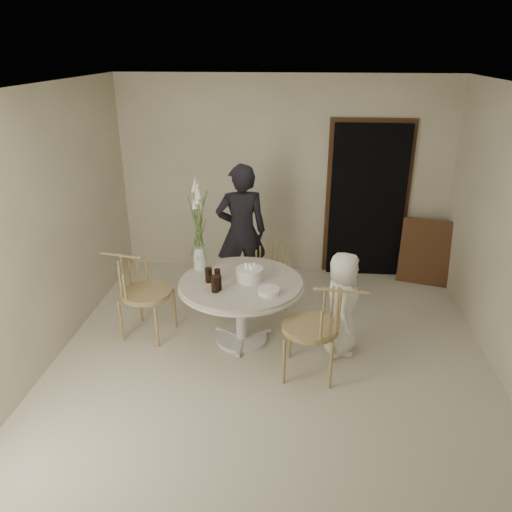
# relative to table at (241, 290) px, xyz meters

# --- Properties ---
(ground) EXTENTS (4.50, 4.50, 0.00)m
(ground) POSITION_rel_table_xyz_m (0.35, -0.25, -0.62)
(ground) COLOR beige
(ground) RESTS_ON ground
(room_shell) EXTENTS (4.50, 4.50, 4.50)m
(room_shell) POSITION_rel_table_xyz_m (0.35, -0.25, 1.00)
(room_shell) COLOR silver
(room_shell) RESTS_ON ground
(doorway) EXTENTS (1.00, 0.10, 2.10)m
(doorway) POSITION_rel_table_xyz_m (1.50, 1.94, 0.43)
(doorway) COLOR black
(doorway) RESTS_ON ground
(door_trim) EXTENTS (1.12, 0.03, 2.22)m
(door_trim) POSITION_rel_table_xyz_m (1.50, 1.98, 0.49)
(door_trim) COLOR brown
(door_trim) RESTS_ON ground
(table) EXTENTS (1.33, 1.33, 0.73)m
(table) POSITION_rel_table_xyz_m (0.00, 0.00, 0.00)
(table) COLOR silver
(table) RESTS_ON ground
(picture_frame) EXTENTS (0.69, 0.37, 0.88)m
(picture_frame) POSITION_rel_table_xyz_m (2.30, 1.70, -0.18)
(picture_frame) COLOR brown
(picture_frame) RESTS_ON ground
(chair_far) EXTENTS (0.45, 0.48, 0.77)m
(chair_far) POSITION_rel_table_xyz_m (0.26, 1.01, -0.12)
(chair_far) COLOR tan
(chair_far) RESTS_ON ground
(chair_right) EXTENTS (0.61, 0.57, 0.96)m
(chair_right) POSITION_rel_table_xyz_m (0.87, -0.53, 0.00)
(chair_right) COLOR tan
(chair_right) RESTS_ON ground
(chair_left) EXTENTS (0.63, 0.59, 0.95)m
(chair_left) POSITION_rel_table_xyz_m (-1.19, 0.07, -0.00)
(chair_left) COLOR tan
(chair_left) RESTS_ON ground
(girl) EXTENTS (0.71, 0.55, 1.74)m
(girl) POSITION_rel_table_xyz_m (-0.13, 1.09, 0.25)
(girl) COLOR black
(girl) RESTS_ON ground
(boy) EXTENTS (0.38, 0.57, 1.13)m
(boy) POSITION_rel_table_xyz_m (1.06, -0.10, -0.05)
(boy) COLOR white
(boy) RESTS_ON ground
(birthday_cake) EXTENTS (0.28, 0.28, 0.19)m
(birthday_cake) POSITION_rel_table_xyz_m (0.09, 0.03, 0.18)
(birthday_cake) COLOR white
(birthday_cake) RESTS_ON table
(cola_tumbler_a) EXTENTS (0.09, 0.09, 0.16)m
(cola_tumbler_a) POSITION_rel_table_xyz_m (-0.21, -0.22, 0.19)
(cola_tumbler_a) COLOR black
(cola_tumbler_a) RESTS_ON table
(cola_tumbler_b) EXTENTS (0.10, 0.10, 0.17)m
(cola_tumbler_b) POSITION_rel_table_xyz_m (-0.23, -0.27, 0.20)
(cola_tumbler_b) COLOR black
(cola_tumbler_b) RESTS_ON table
(cola_tumbler_c) EXTENTS (0.08, 0.08, 0.16)m
(cola_tumbler_c) POSITION_rel_table_xyz_m (-0.33, -0.05, 0.19)
(cola_tumbler_c) COLOR black
(cola_tumbler_c) RESTS_ON table
(cola_tumbler_d) EXTENTS (0.09, 0.09, 0.14)m
(cola_tumbler_d) POSITION_rel_table_xyz_m (-0.24, -0.04, 0.18)
(cola_tumbler_d) COLOR black
(cola_tumbler_d) RESTS_ON table
(plate_stack) EXTENTS (0.29, 0.29, 0.06)m
(plate_stack) POSITION_rel_table_xyz_m (0.31, -0.26, 0.14)
(plate_stack) COLOR white
(plate_stack) RESTS_ON table
(flower_vase) EXTENTS (0.14, 0.14, 1.04)m
(flower_vase) POSITION_rel_table_xyz_m (-0.48, 0.26, 0.61)
(flower_vase) COLOR silver
(flower_vase) RESTS_ON table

